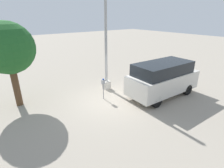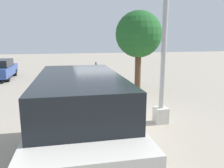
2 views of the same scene
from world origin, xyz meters
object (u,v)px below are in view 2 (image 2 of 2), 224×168
(lamp_post, at_px, (163,57))
(parking_meter_far, at_px, (96,67))
(street_tree, at_px, (139,35))
(parked_van, at_px, (81,119))
(parking_meter_near, at_px, (120,91))

(lamp_post, bearing_deg, parking_meter_far, -172.53)
(lamp_post, height_order, street_tree, lamp_post)
(street_tree, bearing_deg, parked_van, -29.01)
(parking_meter_far, xyz_separation_m, lamp_post, (7.77, 1.02, 1.29))
(parking_meter_near, relative_size, street_tree, 0.29)
(parking_meter_near, distance_m, parking_meter_far, 6.69)
(street_tree, bearing_deg, parking_meter_near, -28.29)
(parking_meter_far, bearing_deg, parking_meter_near, 1.48)
(parked_van, relative_size, street_tree, 1.03)
(parking_meter_far, relative_size, parked_van, 0.31)
(lamp_post, distance_m, street_tree, 5.47)
(parking_meter_near, xyz_separation_m, lamp_post, (1.08, 1.20, 1.38))
(parked_van, xyz_separation_m, street_tree, (-7.38, 4.09, 2.02))
(lamp_post, relative_size, parked_van, 1.41)
(parking_meter_far, xyz_separation_m, street_tree, (2.47, 2.09, 2.12))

